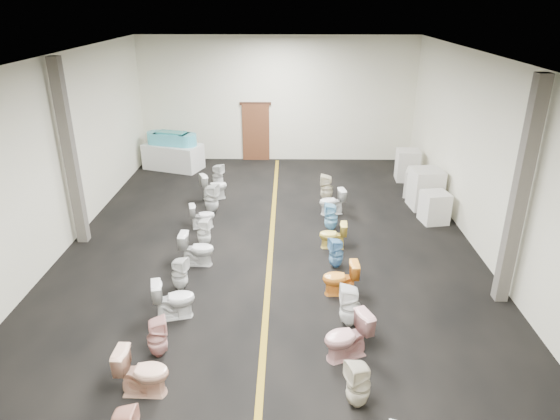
{
  "coord_description": "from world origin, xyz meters",
  "views": [
    {
      "loc": [
        0.42,
        -10.26,
        5.66
      ],
      "look_at": [
        0.22,
        1.0,
        0.87
      ],
      "focal_mm": 32.0,
      "sensor_mm": 36.0,
      "label": 1
    }
  ],
  "objects_px": {
    "appliance_crate_a": "(434,207)",
    "toilet_left_9": "(211,199)",
    "toilet_right_3": "(347,337)",
    "toilet_right_5": "(340,278)",
    "toilet_left_6": "(197,249)",
    "toilet_right_7": "(333,235)",
    "toilet_right_6": "(336,253)",
    "appliance_crate_d": "(407,165)",
    "toilet_left_11": "(218,176)",
    "toilet_left_8": "(202,216)",
    "toilet_right_8": "(331,217)",
    "toilet_left_3": "(157,337)",
    "toilet_right_2": "(358,384)",
    "toilet_right_9": "(332,202)",
    "bathtub": "(172,139)",
    "appliance_crate_c": "(417,183)",
    "display_table": "(173,156)",
    "toilet_left_5": "(180,274)",
    "appliance_crate_b": "(425,189)",
    "toilet_left_4": "(174,299)",
    "toilet_left_2": "(143,372)",
    "toilet_left_7": "(204,232)",
    "toilet_right_4": "(350,306)",
    "toilet_right_10": "(327,188)",
    "toilet_left_10": "(214,186)"
  },
  "relations": [
    {
      "from": "toilet_left_3",
      "to": "toilet_left_10",
      "type": "xyz_separation_m",
      "value": [
        -0.05,
        7.27,
        0.03
      ]
    },
    {
      "from": "appliance_crate_a",
      "to": "toilet_left_8",
      "type": "height_order",
      "value": "appliance_crate_a"
    },
    {
      "from": "appliance_crate_b",
      "to": "toilet_right_9",
      "type": "distance_m",
      "value": 2.8
    },
    {
      "from": "toilet_right_3",
      "to": "toilet_left_6",
      "type": "bearing_deg",
      "value": -158.99
    },
    {
      "from": "toilet_left_5",
      "to": "toilet_right_2",
      "type": "xyz_separation_m",
      "value": [
        3.31,
        -3.2,
        0.03
      ]
    },
    {
      "from": "toilet_right_10",
      "to": "toilet_left_6",
      "type": "bearing_deg",
      "value": -31.63
    },
    {
      "from": "toilet_left_6",
      "to": "toilet_right_9",
      "type": "relative_size",
      "value": 1.07
    },
    {
      "from": "toilet_right_10",
      "to": "toilet_left_11",
      "type": "bearing_deg",
      "value": -100.62
    },
    {
      "from": "display_table",
      "to": "toilet_left_2",
      "type": "height_order",
      "value": "display_table"
    },
    {
      "from": "appliance_crate_c",
      "to": "toilet_left_8",
      "type": "relative_size",
      "value": 1.24
    },
    {
      "from": "bathtub",
      "to": "toilet_left_8",
      "type": "bearing_deg",
      "value": -53.78
    },
    {
      "from": "toilet_left_6",
      "to": "appliance_crate_a",
      "type": "bearing_deg",
      "value": -65.73
    },
    {
      "from": "appliance_crate_a",
      "to": "toilet_left_9",
      "type": "distance_m",
      "value": 6.17
    },
    {
      "from": "appliance_crate_c",
      "to": "toilet_right_7",
      "type": "bearing_deg",
      "value": -129.02
    },
    {
      "from": "toilet_left_7",
      "to": "toilet_left_4",
      "type": "bearing_deg",
      "value": -173.36
    },
    {
      "from": "appliance_crate_b",
      "to": "toilet_right_9",
      "type": "bearing_deg",
      "value": -168.74
    },
    {
      "from": "toilet_left_2",
      "to": "toilet_left_6",
      "type": "relative_size",
      "value": 1.03
    },
    {
      "from": "toilet_left_3",
      "to": "appliance_crate_d",
      "type": "bearing_deg",
      "value": -53.01
    },
    {
      "from": "appliance_crate_c",
      "to": "toilet_right_5",
      "type": "distance_m",
      "value": 6.34
    },
    {
      "from": "toilet_left_8",
      "to": "toilet_right_7",
      "type": "height_order",
      "value": "toilet_right_7"
    },
    {
      "from": "appliance_crate_c",
      "to": "toilet_right_10",
      "type": "xyz_separation_m",
      "value": [
        -2.82,
        -0.46,
        -0.0
      ]
    },
    {
      "from": "toilet_left_9",
      "to": "toilet_right_7",
      "type": "relative_size",
      "value": 1.27
    },
    {
      "from": "toilet_right_5",
      "to": "toilet_right_9",
      "type": "relative_size",
      "value": 1.01
    },
    {
      "from": "toilet_left_5",
      "to": "toilet_left_11",
      "type": "bearing_deg",
      "value": 14.36
    },
    {
      "from": "bathtub",
      "to": "toilet_left_3",
      "type": "bearing_deg",
      "value": -63.38
    },
    {
      "from": "appliance_crate_d",
      "to": "toilet_left_11",
      "type": "distance_m",
      "value": 6.31
    },
    {
      "from": "appliance_crate_a",
      "to": "toilet_right_9",
      "type": "bearing_deg",
      "value": 169.66
    },
    {
      "from": "toilet_right_3",
      "to": "toilet_right_6",
      "type": "distance_m",
      "value": 3.1
    },
    {
      "from": "toilet_right_3",
      "to": "appliance_crate_d",
      "type": "bearing_deg",
      "value": 138.87
    },
    {
      "from": "toilet_left_3",
      "to": "toilet_left_4",
      "type": "xyz_separation_m",
      "value": [
        0.05,
        1.13,
        0.03
      ]
    },
    {
      "from": "toilet_right_5",
      "to": "toilet_left_4",
      "type": "bearing_deg",
      "value": -78.01
    },
    {
      "from": "toilet_left_8",
      "to": "toilet_right_9",
      "type": "distance_m",
      "value": 3.65
    },
    {
      "from": "toilet_left_11",
      "to": "toilet_right_8",
      "type": "bearing_deg",
      "value": -109.82
    },
    {
      "from": "toilet_left_3",
      "to": "toilet_right_2",
      "type": "bearing_deg",
      "value": -127.23
    },
    {
      "from": "toilet_left_9",
      "to": "toilet_right_9",
      "type": "height_order",
      "value": "toilet_left_9"
    },
    {
      "from": "bathtub",
      "to": "toilet_left_9",
      "type": "bearing_deg",
      "value": -48.12
    },
    {
      "from": "toilet_right_3",
      "to": "toilet_right_5",
      "type": "relative_size",
      "value": 1.12
    },
    {
      "from": "appliance_crate_d",
      "to": "toilet_right_7",
      "type": "height_order",
      "value": "appliance_crate_d"
    },
    {
      "from": "toilet_right_6",
      "to": "toilet_left_4",
      "type": "bearing_deg",
      "value": -75.15
    },
    {
      "from": "appliance_crate_c",
      "to": "toilet_right_9",
      "type": "xyz_separation_m",
      "value": [
        -2.74,
        -1.46,
        -0.04
      ]
    },
    {
      "from": "appliance_crate_c",
      "to": "toilet_left_2",
      "type": "bearing_deg",
      "value": -125.99
    },
    {
      "from": "toilet_left_9",
      "to": "toilet_right_4",
      "type": "height_order",
      "value": "toilet_left_9"
    },
    {
      "from": "toilet_left_2",
      "to": "toilet_left_3",
      "type": "distance_m",
      "value": 0.88
    },
    {
      "from": "toilet_right_5",
      "to": "toilet_right_7",
      "type": "distance_m",
      "value": 2.08
    },
    {
      "from": "bathtub",
      "to": "toilet_left_7",
      "type": "height_order",
      "value": "bathtub"
    },
    {
      "from": "toilet_right_3",
      "to": "toilet_right_4",
      "type": "distance_m",
      "value": 0.93
    },
    {
      "from": "bathtub",
      "to": "appliance_crate_c",
      "type": "distance_m",
      "value": 8.52
    },
    {
      "from": "appliance_crate_b",
      "to": "display_table",
      "type": "bearing_deg",
      "value": 156.78
    },
    {
      "from": "toilet_right_6",
      "to": "toilet_right_8",
      "type": "bearing_deg",
      "value": 162.6
    },
    {
      "from": "display_table",
      "to": "toilet_left_5",
      "type": "bearing_deg",
      "value": -76.99
    }
  ]
}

